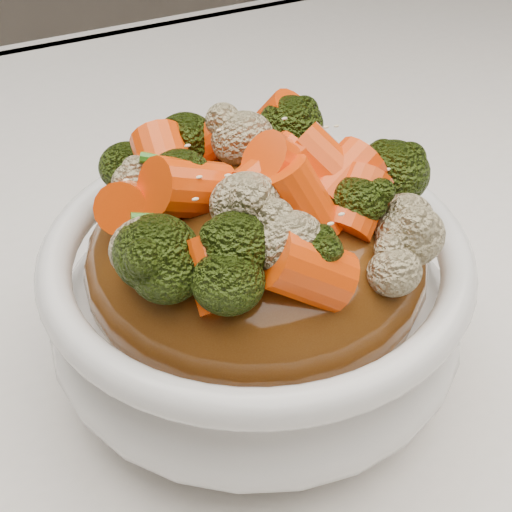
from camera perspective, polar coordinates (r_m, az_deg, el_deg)
name	(u,v)px	position (r m, az deg, el deg)	size (l,w,h in m)	color
tablecloth	(269,340)	(0.44, 0.96, -6.11)	(1.20, 0.80, 0.04)	white
bowl	(256,304)	(0.37, 0.00, -3.50)	(0.19, 0.19, 0.08)	white
sauce_base	(256,261)	(0.35, 0.00, -0.34)	(0.15, 0.15, 0.08)	#582F0F
carrots	(256,155)	(0.32, 0.00, 7.39)	(0.15, 0.15, 0.04)	#F64708
broccoli	(256,156)	(0.32, 0.00, 7.26)	(0.15, 0.15, 0.04)	black
cauliflower	(256,160)	(0.32, 0.00, 6.98)	(0.15, 0.15, 0.03)	tan
scallions	(256,153)	(0.32, 0.00, 7.53)	(0.12, 0.12, 0.02)	#2A701A
sesame_seeds	(256,153)	(0.32, 0.00, 7.53)	(0.14, 0.14, 0.01)	beige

